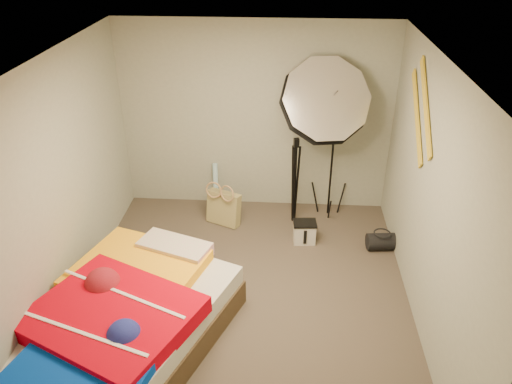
# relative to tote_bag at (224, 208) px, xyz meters

# --- Properties ---
(floor) EXTENTS (4.00, 4.00, 0.00)m
(floor) POSITION_rel_tote_bag_xyz_m (0.38, -1.44, -0.22)
(floor) COLOR brown
(floor) RESTS_ON ground
(ceiling) EXTENTS (4.00, 4.00, 0.00)m
(ceiling) POSITION_rel_tote_bag_xyz_m (0.38, -1.44, 2.28)
(ceiling) COLOR silver
(ceiling) RESTS_ON wall_back
(wall_back) EXTENTS (3.50, 0.00, 3.50)m
(wall_back) POSITION_rel_tote_bag_xyz_m (0.38, 0.56, 1.03)
(wall_back) COLOR #9EA392
(wall_back) RESTS_ON floor
(wall_front) EXTENTS (3.50, 0.00, 3.50)m
(wall_front) POSITION_rel_tote_bag_xyz_m (0.38, -3.44, 1.03)
(wall_front) COLOR #9EA392
(wall_front) RESTS_ON floor
(wall_left) EXTENTS (0.00, 4.00, 4.00)m
(wall_left) POSITION_rel_tote_bag_xyz_m (-1.37, -1.44, 1.03)
(wall_left) COLOR #9EA392
(wall_left) RESTS_ON floor
(wall_right) EXTENTS (0.00, 4.00, 4.00)m
(wall_right) POSITION_rel_tote_bag_xyz_m (2.13, -1.44, 1.03)
(wall_right) COLOR #9EA392
(wall_right) RESTS_ON floor
(tote_bag) EXTENTS (0.48, 0.35, 0.45)m
(tote_bag) POSITION_rel_tote_bag_xyz_m (0.00, 0.00, 0.00)
(tote_bag) COLOR tan
(tote_bag) RESTS_ON floor
(wrapping_roll) EXTENTS (0.09, 0.18, 0.61)m
(wrapping_roll) POSITION_rel_tote_bag_xyz_m (-0.17, 0.46, 0.09)
(wrapping_roll) COLOR #5EB7DC
(wrapping_roll) RESTS_ON floor
(camera_case) EXTENTS (0.28, 0.21, 0.26)m
(camera_case) POSITION_rel_tote_bag_xyz_m (1.04, -0.37, -0.09)
(camera_case) COLOR beige
(camera_case) RESTS_ON floor
(duffel_bag) EXTENTS (0.36, 0.24, 0.21)m
(duffel_bag) POSITION_rel_tote_bag_xyz_m (1.96, -0.46, -0.12)
(duffel_bag) COLOR black
(duffel_bag) RESTS_ON floor
(wall_stripe_upper) EXTENTS (0.02, 0.91, 0.78)m
(wall_stripe_upper) POSITION_rel_tote_bag_xyz_m (2.11, -0.84, 1.73)
(wall_stripe_upper) COLOR gold
(wall_stripe_upper) RESTS_ON wall_right
(wall_stripe_lower) EXTENTS (0.02, 0.91, 0.78)m
(wall_stripe_lower) POSITION_rel_tote_bag_xyz_m (2.11, -0.59, 1.53)
(wall_stripe_lower) COLOR gold
(wall_stripe_lower) RESTS_ON wall_right
(bed) EXTENTS (2.14, 2.60, 0.62)m
(bed) POSITION_rel_tote_bag_xyz_m (-0.65, -2.21, 0.09)
(bed) COLOR #483623
(bed) RESTS_ON floor
(photo_umbrella) EXTENTS (1.28, 0.87, 2.26)m
(photo_umbrella) POSITION_rel_tote_bag_xyz_m (1.21, 0.17, 1.40)
(photo_umbrella) COLOR black
(photo_umbrella) RESTS_ON floor
(camera_tripod) EXTENTS (0.08, 0.08, 1.17)m
(camera_tripod) POSITION_rel_tote_bag_xyz_m (0.91, 0.12, 0.45)
(camera_tripod) COLOR black
(camera_tripod) RESTS_ON floor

